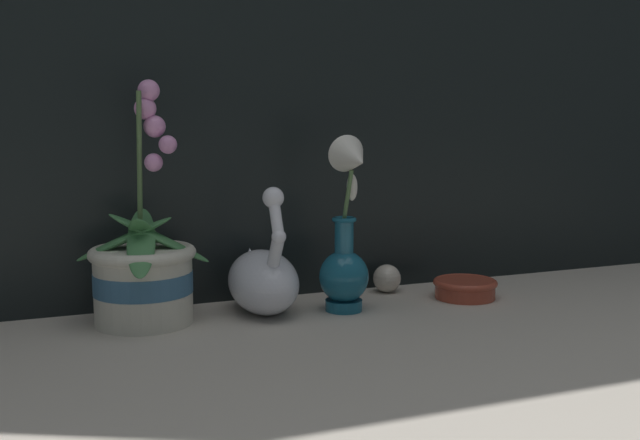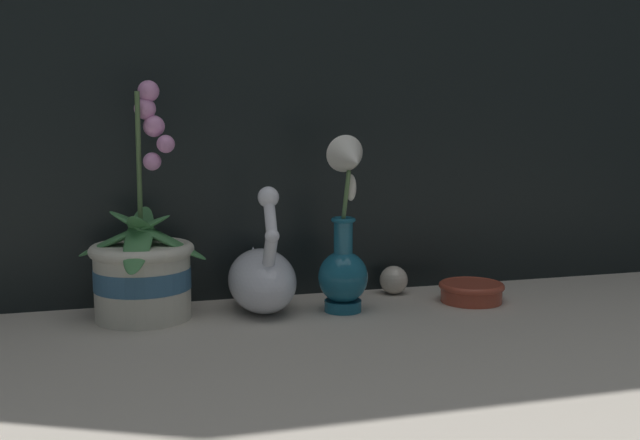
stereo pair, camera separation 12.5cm
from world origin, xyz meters
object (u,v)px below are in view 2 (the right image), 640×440
object	(u,v)px
swan_figurine	(262,277)
orchid_potted_plant	(143,268)
blue_vase	(345,246)
glass_sphere	(394,280)
amber_dish	(471,290)

from	to	relation	value
swan_figurine	orchid_potted_plant	bearing A→B (deg)	177.03
swan_figurine	blue_vase	xyz separation A→B (m)	(0.13, -0.05, 0.05)
glass_sphere	amber_dish	world-z (taller)	glass_sphere
swan_figurine	amber_dish	world-z (taller)	swan_figurine
orchid_potted_plant	swan_figurine	size ratio (longest dim) A/B	1.76
swan_figurine	glass_sphere	world-z (taller)	swan_figurine
swan_figurine	amber_dish	xyz separation A→B (m)	(0.37, -0.04, -0.04)
orchid_potted_plant	amber_dish	bearing A→B (deg)	-4.63
orchid_potted_plant	glass_sphere	world-z (taller)	orchid_potted_plant
blue_vase	glass_sphere	bearing A→B (deg)	38.82
orchid_potted_plant	swan_figurine	bearing A→B (deg)	-2.97
amber_dish	blue_vase	bearing A→B (deg)	-177.59
swan_figurine	blue_vase	world-z (taller)	blue_vase
amber_dish	swan_figurine	bearing A→B (deg)	174.51
orchid_potted_plant	amber_dish	xyz separation A→B (m)	(0.56, -0.05, -0.06)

